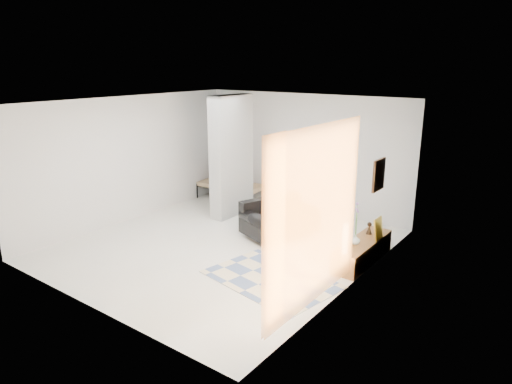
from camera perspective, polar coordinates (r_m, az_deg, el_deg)
The scene contains 17 objects.
floor at distance 9.15m, azimuth -3.98°, elevation -6.61°, with size 6.00×6.00×0.00m, color silver.
ceiling at distance 8.48m, azimuth -4.34°, elevation 11.15°, with size 6.00×6.00×0.00m, color white.
wall_back at distance 11.11m, azimuth 5.97°, elevation 4.93°, with size 6.00×6.00×0.00m, color silver.
wall_front at distance 6.81m, azimuth -20.76°, elevation -3.08°, with size 6.00×6.00×0.00m, color silver.
wall_left at distance 10.67m, azimuth -15.50°, elevation 3.98°, with size 6.00×6.00×0.00m, color silver.
wall_right at distance 7.29m, azimuth 12.55°, elevation -1.20°, with size 6.00×6.00×0.00m, color silver.
partition_column at distance 10.60m, azimuth -3.07°, elevation 4.46°, with size 0.35×1.20×2.80m, color #A0A4A6.
hallway_door at distance 12.32m, azimuth -2.63°, elevation 4.28°, with size 0.85×0.06×2.04m, color silver.
curtain at distance 6.32m, azimuth 7.61°, elevation -3.12°, with size 2.55×2.55×0.00m, color #FF9C43.
wall_art at distance 8.04m, azimuth 15.10°, elevation 2.08°, with size 0.04×0.45×0.55m, color #3F2311.
media_console at distance 8.56m, azimuth 13.16°, elevation -7.15°, with size 0.45×1.67×0.80m.
loveseat at distance 9.54m, azimuth 2.79°, elevation -3.32°, with size 1.34×1.71×0.76m.
daybed at distance 12.03m, azimuth -3.27°, elevation 1.04°, with size 1.77×0.89×0.77m.
area_rug at distance 7.76m, azimuth 1.88°, elevation -10.82°, with size 2.12×1.41×0.01m, color beige.
cylinder_lamp at distance 7.78m, azimuth 11.08°, elevation -5.75°, with size 0.10×0.10×0.53m, color beige.
bronze_figurine at distance 8.79m, azimuth 13.97°, elevation -4.42°, with size 0.11×0.11×0.23m, color black, non-canonical shape.
vase at distance 8.27m, azimuth 12.30°, elevation -5.80°, with size 0.17×0.17×0.18m, color silver.
Camera 1 is at (5.51, -6.41, 3.49)m, focal length 32.00 mm.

